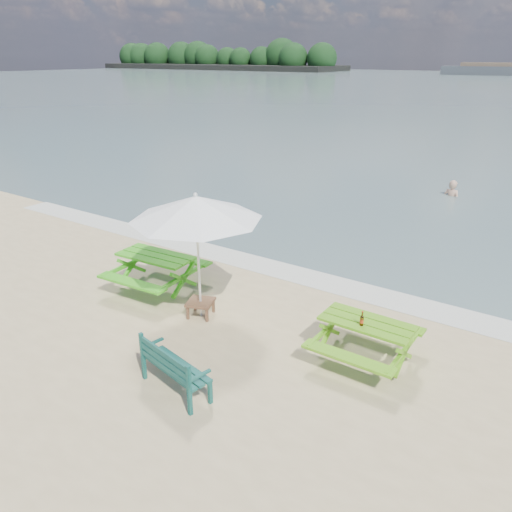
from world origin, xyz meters
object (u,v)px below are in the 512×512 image
Objects in this scene: swimmer at (451,203)px; patio_umbrella at (196,208)px; park_bench at (176,377)px; beer_bottle at (362,321)px; picnic_table_left at (157,273)px; picnic_table_right at (365,341)px; side_table at (201,308)px.

patio_umbrella is at bearing -98.20° from swimmer.
beer_bottle is (2.07, 2.31, 0.58)m from park_bench.
patio_umbrella is 3.63m from beer_bottle.
picnic_table_left is at bearing 165.47° from patio_umbrella.
beer_bottle is (-0.03, -0.17, 0.47)m from picnic_table_right.
picnic_table_right is 3.89m from patio_umbrella.
picnic_table_right is 2.68× the size of side_table.
beer_bottle reaches higher than park_bench.
patio_umbrella is at bearing -14.53° from picnic_table_left.
picnic_table_right is at bearing 6.75° from patio_umbrella.
beer_bottle is 12.36m from swimmer.
park_bench is 0.43× the size of patio_umbrella.
picnic_table_left is 4.97m from beer_bottle.
swimmer is (-1.56, 12.05, -0.64)m from picnic_table_right.
picnic_table_right is at bearing -82.61° from swimmer.
picnic_table_right reaches higher than side_table.
side_table is (-3.36, -0.40, -0.19)m from picnic_table_right.
picnic_table_right is 3.39m from side_table.
picnic_table_left is 2.52m from patio_umbrella.
park_bench reaches higher than picnic_table_right.
swimmer is (0.54, 14.52, -0.53)m from park_bench.
park_bench is 0.80× the size of swimmer.
park_bench is at bearing -41.02° from picnic_table_left.
picnic_table_left is 1.17× the size of swimmer.
picnic_table_left reaches higher than park_bench.
picnic_table_right is at bearing -0.26° from picnic_table_left.
swimmer reaches higher than side_table.
beer_bottle reaches higher than picnic_table_right.
picnic_table_left is at bearing -105.85° from swimmer.
picnic_table_right is 3.25m from park_bench.
park_bench is at bearing -58.92° from patio_umbrella.
picnic_table_left is 4.98m from picnic_table_right.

